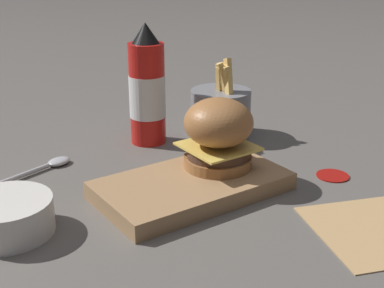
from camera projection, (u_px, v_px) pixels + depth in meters
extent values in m
plane|color=#5B5651|center=(215.00, 217.00, 0.68)|extent=(6.00, 6.00, 0.00)
cube|color=#A37A51|center=(192.00, 186.00, 0.74)|extent=(0.26, 0.15, 0.02)
cylinder|color=#9E6638|center=(218.00, 161.00, 0.77)|extent=(0.10, 0.10, 0.02)
cylinder|color=#4C3323|center=(218.00, 152.00, 0.77)|extent=(0.09, 0.09, 0.01)
cube|color=#EAC656|center=(218.00, 146.00, 0.77)|extent=(0.09, 0.09, 0.00)
ellipsoid|color=#9E6638|center=(219.00, 122.00, 0.75)|extent=(0.10, 0.10, 0.07)
cylinder|color=red|center=(147.00, 94.00, 0.91)|extent=(0.06, 0.06, 0.17)
cylinder|color=silver|center=(147.00, 96.00, 0.91)|extent=(0.06, 0.06, 0.07)
cone|color=black|center=(145.00, 33.00, 0.87)|extent=(0.05, 0.05, 0.03)
cylinder|color=slate|center=(221.00, 113.00, 0.95)|extent=(0.11, 0.11, 0.08)
cube|color=#E5B760|center=(229.00, 86.00, 0.92)|extent=(0.03, 0.04, 0.09)
cube|color=#E5B760|center=(226.00, 88.00, 0.93)|extent=(0.02, 0.02, 0.08)
cube|color=#E5B760|center=(225.00, 86.00, 0.93)|extent=(0.02, 0.02, 0.09)
cube|color=#E5B760|center=(220.00, 87.00, 0.94)|extent=(0.03, 0.03, 0.08)
cube|color=#E5B760|center=(225.00, 87.00, 0.93)|extent=(0.03, 0.02, 0.09)
cylinder|color=silver|center=(7.00, 217.00, 0.64)|extent=(0.11, 0.11, 0.04)
cylinder|color=#669356|center=(5.00, 203.00, 0.63)|extent=(0.09, 0.09, 0.01)
cylinder|color=#B2B2B7|center=(15.00, 178.00, 0.78)|extent=(0.12, 0.04, 0.01)
ellipsoid|color=#B2B2B7|center=(59.00, 161.00, 0.84)|extent=(0.04, 0.04, 0.01)
cylinder|color=#9E140F|center=(332.00, 175.00, 0.80)|extent=(0.05, 0.05, 0.00)
cube|color=tan|center=(379.00, 229.00, 0.65)|extent=(0.20, 0.20, 0.00)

